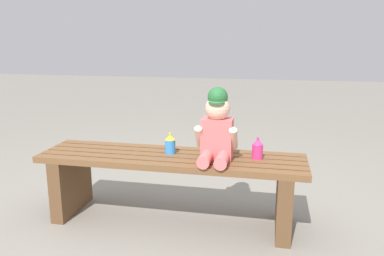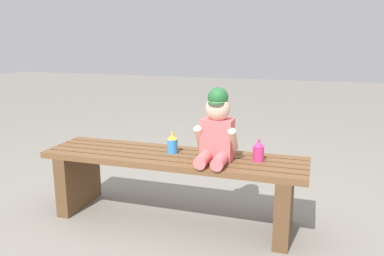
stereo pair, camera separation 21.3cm
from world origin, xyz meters
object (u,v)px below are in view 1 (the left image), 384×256
Objects in this scene: child_figure at (217,129)px; sippy_cup_left at (170,144)px; sippy_cup_right at (258,149)px; park_bench at (171,177)px.

child_figure reaches higher than sippy_cup_left.
child_figure is 0.26m from sippy_cup_right.
sippy_cup_right is at bearing 15.31° from child_figure.
child_figure is (0.27, -0.03, 0.31)m from park_bench.
child_figure is at bearing -12.23° from sippy_cup_left.
child_figure is 0.31m from sippy_cup_left.
sippy_cup_left reaches higher than park_bench.
child_figure reaches higher than park_bench.
park_bench is at bearing 174.44° from child_figure.
sippy_cup_right is (0.49, 0.03, 0.19)m from park_bench.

